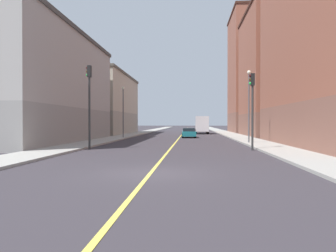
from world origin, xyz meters
The scene contains 16 objects.
ground_plane centered at (0.00, 0.00, 0.00)m, with size 400.00×400.00×0.00m, color #332F35.
sidewalk_left centered at (8.15, 49.00, 0.07)m, with size 3.10×168.00×0.15m, color #9E9B93.
sidewalk_right centered at (-8.15, 49.00, 0.07)m, with size 3.10×168.00×0.15m, color #9E9B93.
lane_center_stripe centered at (0.00, 49.00, 0.01)m, with size 0.16×154.00×0.01m, color #E5D14C.
building_left_mid centered at (15.69, 36.74, 9.27)m, with size 12.28×15.94×18.53m.
building_left_far centered at (15.69, 54.94, 12.06)m, with size 12.28×14.77×24.10m.
building_right_corner centered at (-15.69, 20.18, 5.79)m, with size 12.28×24.40×11.57m.
building_right_midblock centered at (-15.69, 45.00, 5.32)m, with size 12.28×22.47×10.63m.
traffic_light_left_near centered at (6.18, 11.65, 3.73)m, with size 0.40×0.32×5.73m.
traffic_light_right_near centered at (-6.22, 11.65, 4.15)m, with size 0.40×0.32×6.47m.
street_lamp_left_near centered at (7.20, 19.12, 4.38)m, with size 0.36×0.36×6.96m.
street_lamp_right_near centered at (-7.20, 29.10, 4.18)m, with size 0.36×0.36×6.58m.
car_teal centered at (1.26, 32.28, 0.65)m, with size 2.05×4.45×1.31m.
car_yellow centered at (3.65, 68.23, 0.65)m, with size 2.04×4.02×1.31m.
car_blue centered at (3.86, 58.19, 0.64)m, with size 1.94×4.35×1.29m.
box_truck centered at (3.52, 47.63, 1.68)m, with size 2.39×6.67×3.18m.
Camera 1 is at (1.69, -13.54, 2.09)m, focal length 35.60 mm.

